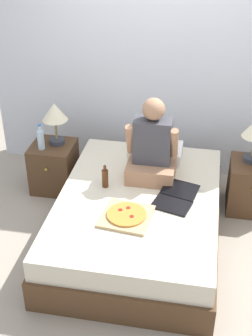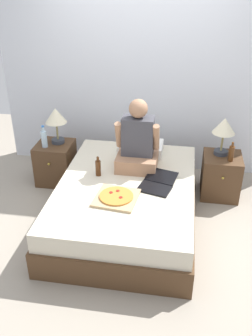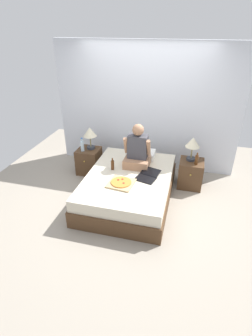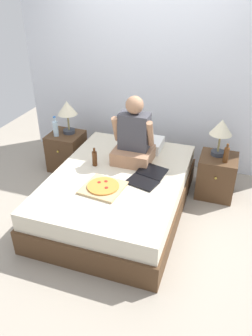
# 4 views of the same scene
# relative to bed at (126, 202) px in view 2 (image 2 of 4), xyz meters

# --- Properties ---
(ground_plane) EXTENTS (5.69, 5.69, 0.00)m
(ground_plane) POSITION_rel_bed_xyz_m (0.00, 0.00, -0.24)
(ground_plane) COLOR #9E9384
(wall_back) EXTENTS (3.69, 0.12, 2.50)m
(wall_back) POSITION_rel_bed_xyz_m (0.00, 1.36, 1.01)
(wall_back) COLOR silver
(wall_back) RESTS_ON ground
(bed) EXTENTS (1.44, 2.01, 0.48)m
(bed) POSITION_rel_bed_xyz_m (0.00, 0.00, 0.00)
(bed) COLOR #4C331E
(bed) RESTS_ON ground
(nightstand_left) EXTENTS (0.44, 0.47, 0.52)m
(nightstand_left) POSITION_rel_bed_xyz_m (-1.02, 0.70, 0.02)
(nightstand_left) COLOR #4C331E
(nightstand_left) RESTS_ON ground
(lamp_on_left_nightstand) EXTENTS (0.26, 0.26, 0.45)m
(lamp_on_left_nightstand) POSITION_rel_bed_xyz_m (-0.98, 0.75, 0.61)
(lamp_on_left_nightstand) COLOR #333842
(lamp_on_left_nightstand) RESTS_ON nightstand_left
(water_bottle) EXTENTS (0.07, 0.07, 0.28)m
(water_bottle) POSITION_rel_bed_xyz_m (-1.10, 0.61, 0.39)
(water_bottle) COLOR silver
(water_bottle) RESTS_ON nightstand_left
(nightstand_right) EXTENTS (0.44, 0.47, 0.52)m
(nightstand_right) POSITION_rel_bed_xyz_m (1.02, 0.70, 0.02)
(nightstand_right) COLOR #4C331E
(nightstand_right) RESTS_ON ground
(lamp_on_right_nightstand) EXTENTS (0.26, 0.26, 0.45)m
(lamp_on_right_nightstand) POSITION_rel_bed_xyz_m (0.99, 0.75, 0.61)
(lamp_on_right_nightstand) COLOR #333842
(lamp_on_right_nightstand) RESTS_ON nightstand_right
(beer_bottle) EXTENTS (0.06, 0.06, 0.23)m
(beer_bottle) POSITION_rel_bed_xyz_m (1.09, 0.60, 0.38)
(beer_bottle) COLOR #512D14
(beer_bottle) RESTS_ON nightstand_right
(pillow) EXTENTS (0.52, 0.34, 0.12)m
(pillow) POSITION_rel_bed_xyz_m (0.05, 0.72, 0.30)
(pillow) COLOR white
(pillow) RESTS_ON bed
(person_seated) EXTENTS (0.47, 0.40, 0.78)m
(person_seated) POSITION_rel_bed_xyz_m (0.06, 0.36, 0.53)
(person_seated) COLOR #A37556
(person_seated) RESTS_ON bed
(laptop) EXTENTS (0.41, 0.48, 0.07)m
(laptop) POSITION_rel_bed_xyz_m (0.32, -0.01, 0.26)
(laptop) COLOR black
(laptop) RESTS_ON bed
(pizza_box) EXTENTS (0.44, 0.44, 0.05)m
(pizza_box) POSITION_rel_bed_xyz_m (-0.05, -0.31, 0.26)
(pizza_box) COLOR tan
(pizza_box) RESTS_ON bed
(beer_bottle_on_bed) EXTENTS (0.06, 0.06, 0.22)m
(beer_bottle_on_bed) POSITION_rel_bed_xyz_m (-0.32, 0.11, 0.34)
(beer_bottle_on_bed) COLOR #4C2811
(beer_bottle_on_bed) RESTS_ON bed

